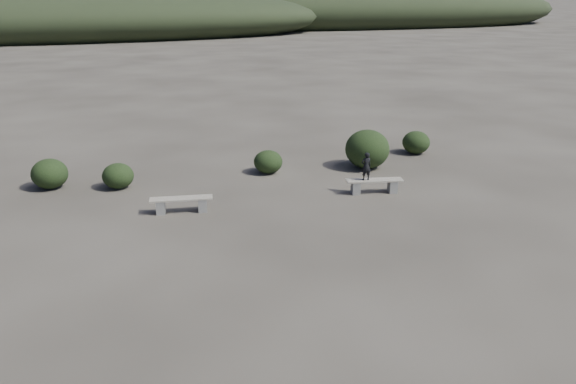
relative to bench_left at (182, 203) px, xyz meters
name	(u,v)px	position (x,y,z in m)	size (l,w,h in m)	color
ground	(325,280)	(2.92, -5.54, -0.30)	(1200.00, 1200.00, 0.00)	#322D27
bench_left	(182,203)	(0.00, 0.00, 0.00)	(2.01, 0.64, 0.50)	gray
bench_right	(374,185)	(6.69, 0.03, 0.00)	(2.03, 0.74, 0.50)	gray
seated_person	(366,166)	(6.37, 0.08, 0.69)	(0.36, 0.24, 0.99)	black
shrub_a	(118,176)	(-1.95, 3.04, 0.16)	(1.11, 1.11, 0.91)	black
shrub_c	(268,162)	(3.67, 3.32, 0.15)	(1.12, 1.12, 0.90)	black
shrub_d	(367,149)	(7.65, 2.92, 0.47)	(1.77, 1.77, 1.55)	black
shrub_e	(416,142)	(10.57, 4.31, 0.20)	(1.19, 1.19, 0.99)	black
shrub_f	(50,174)	(-4.30, 3.70, 0.24)	(1.27, 1.27, 1.07)	black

